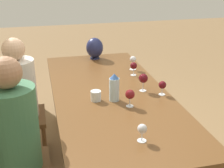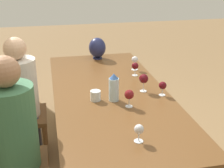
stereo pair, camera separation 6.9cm
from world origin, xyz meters
The scene contains 15 objects.
ground_plane centered at (0.00, 0.00, 0.00)m, with size 14.00×14.00×0.00m, color olive.
dining_table centered at (0.00, 0.00, 0.70)m, with size 2.26×0.96×0.78m.
water_bottle centered at (-0.17, 0.01, 0.89)m, with size 0.08×0.08×0.23m.
water_tumbler centered at (-0.14, 0.15, 0.82)m, with size 0.08×0.08×0.08m.
vase centered at (0.98, -0.05, 0.90)m, with size 0.19×0.19×0.24m.
wine_glass_0 centered at (0.35, -0.32, 0.87)m, with size 0.07×0.07×0.13m.
wine_glass_1 centered at (-0.04, -0.28, 0.89)m, with size 0.08×0.08×0.16m.
wine_glass_2 centered at (-0.16, -0.41, 0.86)m, with size 0.07×0.07×0.12m.
wine_glass_3 centered at (-0.80, -0.02, 0.86)m, with size 0.06×0.06×0.12m.
wine_glass_4 centered at (-0.31, -0.08, 0.87)m, with size 0.07×0.07×0.14m.
wine_glass_5 centered at (0.52, -0.36, 0.88)m, with size 0.07×0.07×0.14m.
chair_near centered at (-0.45, 0.85, 0.48)m, with size 0.44×0.44×0.87m.
chair_far centered at (0.34, 0.85, 0.48)m, with size 0.44×0.44×0.87m.
person_near centered at (-0.45, 0.77, 0.69)m, with size 0.34×0.34×1.28m.
person_far centered at (0.34, 0.77, 0.66)m, with size 0.33×0.33×1.21m.
Camera 1 is at (-2.40, 0.56, 1.84)m, focal length 50.00 mm.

